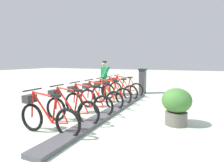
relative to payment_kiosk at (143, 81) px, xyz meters
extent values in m
plane|color=#ADB9A5|center=(-0.05, 3.94, -0.67)|extent=(60.00, 60.00, 0.00)
cube|color=#47474C|center=(-0.05, 3.94, -0.62)|extent=(0.44, 6.71, 0.10)
cube|color=#38383D|center=(0.00, 0.00, -0.07)|extent=(0.28, 0.44, 1.20)
cube|color=#194C8C|center=(0.15, 0.00, 0.28)|extent=(0.03, 0.30, 0.40)
cube|color=black|center=(0.00, 0.00, 0.57)|extent=(0.36, 0.52, 0.08)
torus|color=black|center=(-0.03, 1.18, -0.33)|extent=(0.67, 0.07, 0.67)
torus|color=black|center=(1.02, 1.18, -0.33)|extent=(0.67, 0.07, 0.67)
cylinder|color=red|center=(0.68, 1.18, -0.05)|extent=(0.60, 0.05, 0.70)
cylinder|color=red|center=(0.34, 1.18, -0.09)|extent=(0.16, 0.04, 0.61)
cylinder|color=red|center=(0.62, 1.18, 0.25)|extent=(0.69, 0.05, 0.11)
cylinder|color=red|center=(0.18, 1.18, -0.36)|extent=(0.43, 0.03, 0.09)
cylinder|color=red|center=(0.12, 1.18, -0.06)|extent=(0.33, 0.03, 0.56)
cylinder|color=red|center=(0.99, 1.18, -0.02)|extent=(0.10, 0.04, 0.62)
cube|color=black|center=(0.28, 1.18, 0.24)|extent=(0.22, 0.10, 0.06)
cylinder|color=black|center=(0.96, 1.18, 0.33)|extent=(0.04, 0.54, 0.03)
cube|color=#2D2D2D|center=(1.07, 1.18, 0.11)|extent=(0.20, 0.28, 0.18)
torus|color=black|center=(-0.03, 2.03, -0.33)|extent=(0.67, 0.07, 0.67)
torus|color=black|center=(1.02, 2.02, -0.33)|extent=(0.67, 0.07, 0.67)
cylinder|color=red|center=(0.68, 2.02, -0.05)|extent=(0.60, 0.05, 0.70)
cylinder|color=red|center=(0.34, 2.03, -0.09)|extent=(0.16, 0.04, 0.61)
cylinder|color=red|center=(0.62, 2.02, 0.25)|extent=(0.69, 0.05, 0.11)
cylinder|color=red|center=(0.18, 2.03, -0.36)|extent=(0.43, 0.03, 0.09)
cylinder|color=red|center=(0.12, 2.03, -0.06)|extent=(0.33, 0.03, 0.56)
cylinder|color=red|center=(0.99, 2.02, -0.02)|extent=(0.10, 0.04, 0.62)
cube|color=black|center=(0.28, 2.03, 0.24)|extent=(0.22, 0.10, 0.06)
cylinder|color=black|center=(0.96, 2.02, 0.33)|extent=(0.04, 0.54, 0.03)
cube|color=#2D2D2D|center=(1.07, 2.02, 0.11)|extent=(0.20, 0.28, 0.18)
torus|color=black|center=(-0.03, 2.87, -0.33)|extent=(0.67, 0.07, 0.67)
torus|color=black|center=(1.02, 2.87, -0.33)|extent=(0.67, 0.07, 0.67)
cylinder|color=red|center=(0.68, 2.87, -0.05)|extent=(0.60, 0.05, 0.70)
cylinder|color=red|center=(0.34, 2.87, -0.09)|extent=(0.16, 0.04, 0.61)
cylinder|color=red|center=(0.62, 2.87, 0.25)|extent=(0.69, 0.05, 0.11)
cylinder|color=red|center=(0.18, 2.87, -0.36)|extent=(0.43, 0.03, 0.09)
cylinder|color=red|center=(0.12, 2.87, -0.06)|extent=(0.33, 0.03, 0.56)
cylinder|color=red|center=(0.99, 2.87, -0.02)|extent=(0.10, 0.04, 0.62)
cube|color=black|center=(0.28, 2.87, 0.24)|extent=(0.22, 0.10, 0.06)
cylinder|color=black|center=(0.96, 2.87, 0.33)|extent=(0.04, 0.54, 0.03)
cube|color=#2D2D2D|center=(1.07, 2.87, 0.11)|extent=(0.20, 0.28, 0.18)
torus|color=black|center=(-0.03, 3.72, -0.33)|extent=(0.67, 0.07, 0.67)
torus|color=black|center=(1.02, 3.71, -0.33)|extent=(0.67, 0.07, 0.67)
cylinder|color=red|center=(0.68, 3.71, -0.05)|extent=(0.60, 0.05, 0.70)
cylinder|color=red|center=(0.34, 3.72, -0.09)|extent=(0.16, 0.04, 0.61)
cylinder|color=red|center=(0.62, 3.71, 0.25)|extent=(0.69, 0.05, 0.11)
cylinder|color=red|center=(0.18, 3.72, -0.36)|extent=(0.43, 0.03, 0.09)
cylinder|color=red|center=(0.12, 3.72, -0.06)|extent=(0.33, 0.03, 0.56)
cylinder|color=red|center=(0.99, 3.71, -0.02)|extent=(0.10, 0.04, 0.62)
cube|color=black|center=(0.28, 3.72, 0.24)|extent=(0.22, 0.10, 0.06)
cylinder|color=black|center=(0.96, 3.71, 0.33)|extent=(0.04, 0.54, 0.03)
cube|color=#2D2D2D|center=(1.07, 3.71, 0.11)|extent=(0.20, 0.28, 0.18)
torus|color=black|center=(-0.03, 4.56, -0.33)|extent=(0.67, 0.07, 0.67)
torus|color=black|center=(1.02, 4.56, -0.33)|extent=(0.67, 0.07, 0.67)
cylinder|color=red|center=(0.68, 4.56, -0.05)|extent=(0.60, 0.05, 0.70)
cylinder|color=red|center=(0.34, 4.56, -0.09)|extent=(0.16, 0.04, 0.61)
cylinder|color=red|center=(0.62, 4.56, 0.25)|extent=(0.69, 0.05, 0.11)
cylinder|color=red|center=(0.18, 4.56, -0.36)|extent=(0.43, 0.03, 0.09)
cylinder|color=red|center=(0.12, 4.56, -0.06)|extent=(0.33, 0.03, 0.56)
cylinder|color=red|center=(0.99, 4.56, -0.02)|extent=(0.10, 0.04, 0.62)
cube|color=black|center=(0.28, 4.56, 0.24)|extent=(0.22, 0.10, 0.06)
cylinder|color=black|center=(0.96, 4.56, 0.33)|extent=(0.04, 0.54, 0.03)
cube|color=#2D2D2D|center=(1.07, 4.56, 0.11)|extent=(0.20, 0.28, 0.18)
torus|color=black|center=(-0.03, 5.41, -0.33)|extent=(0.67, 0.07, 0.67)
torus|color=black|center=(1.02, 5.40, -0.33)|extent=(0.67, 0.07, 0.67)
cylinder|color=red|center=(0.68, 5.40, -0.05)|extent=(0.60, 0.05, 0.70)
cylinder|color=red|center=(0.34, 5.40, -0.09)|extent=(0.16, 0.04, 0.61)
cylinder|color=red|center=(0.62, 5.40, 0.25)|extent=(0.69, 0.05, 0.11)
cylinder|color=red|center=(0.18, 5.40, -0.36)|extent=(0.43, 0.03, 0.09)
cylinder|color=red|center=(0.12, 5.41, -0.06)|extent=(0.33, 0.03, 0.56)
cylinder|color=red|center=(0.99, 5.40, -0.02)|extent=(0.10, 0.04, 0.62)
cube|color=black|center=(0.28, 5.40, 0.24)|extent=(0.22, 0.10, 0.06)
cylinder|color=black|center=(0.96, 5.40, 0.33)|extent=(0.04, 0.54, 0.03)
cube|color=#2D2D2D|center=(1.07, 5.40, 0.11)|extent=(0.20, 0.28, 0.18)
torus|color=black|center=(-0.03, 6.25, -0.33)|extent=(0.67, 0.07, 0.67)
torus|color=black|center=(1.02, 6.24, -0.33)|extent=(0.67, 0.07, 0.67)
cylinder|color=red|center=(0.68, 6.25, -0.05)|extent=(0.60, 0.05, 0.70)
cylinder|color=red|center=(0.34, 6.25, -0.09)|extent=(0.16, 0.04, 0.61)
cylinder|color=red|center=(0.62, 6.25, 0.25)|extent=(0.69, 0.05, 0.11)
cylinder|color=red|center=(0.18, 6.25, -0.36)|extent=(0.43, 0.03, 0.09)
cylinder|color=red|center=(0.12, 6.25, -0.06)|extent=(0.33, 0.03, 0.56)
cylinder|color=red|center=(0.99, 6.24, -0.02)|extent=(0.10, 0.04, 0.62)
cube|color=black|center=(0.28, 6.25, 0.24)|extent=(0.22, 0.10, 0.06)
cylinder|color=black|center=(0.96, 6.24, 0.33)|extent=(0.04, 0.54, 0.03)
cube|color=#2D2D2D|center=(1.07, 6.24, 0.11)|extent=(0.20, 0.28, 0.18)
cube|color=white|center=(1.62, 1.01, -0.62)|extent=(0.28, 0.18, 0.10)
cube|color=white|center=(1.67, 1.25, -0.62)|extent=(0.28, 0.18, 0.10)
cylinder|color=black|center=(1.67, 1.04, -0.24)|extent=(0.15, 0.15, 0.82)
cylinder|color=black|center=(1.61, 1.23, -0.24)|extent=(0.15, 0.15, 0.82)
cube|color=#1E8E4C|center=(1.64, 1.13, 0.43)|extent=(0.37, 0.46, 0.56)
cylinder|color=#1E8E4C|center=(1.63, 0.85, 0.46)|extent=(0.35, 0.19, 0.57)
cylinder|color=#1E8E4C|center=(1.47, 1.35, 0.46)|extent=(0.35, 0.19, 0.57)
sphere|color=tan|center=(1.64, 1.13, 0.86)|extent=(0.22, 0.22, 0.22)
cylinder|color=black|center=(1.63, 1.13, 0.96)|extent=(0.22, 0.22, 0.06)
cylinder|color=#59544C|center=(-2.07, 4.39, -0.49)|extent=(0.56, 0.56, 0.35)
ellipsoid|color=#3A6A2C|center=(-2.07, 4.39, -0.02)|extent=(0.76, 0.76, 0.64)
camera|label=1|loc=(-2.50, 9.45, 1.00)|focal=30.25mm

